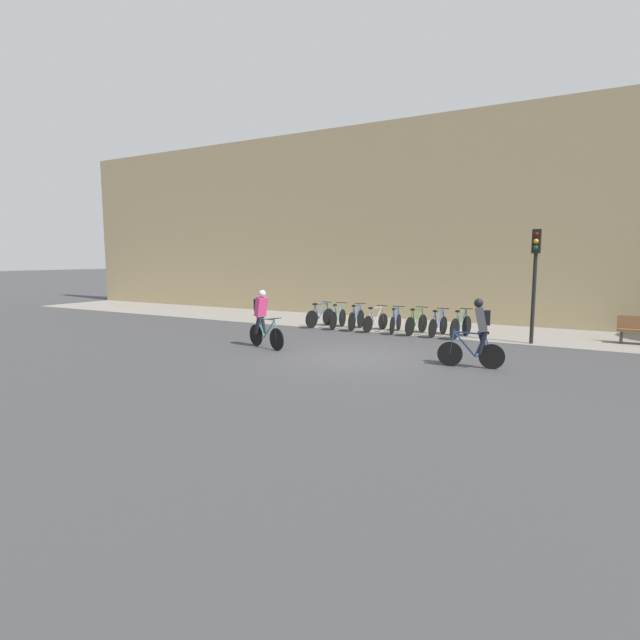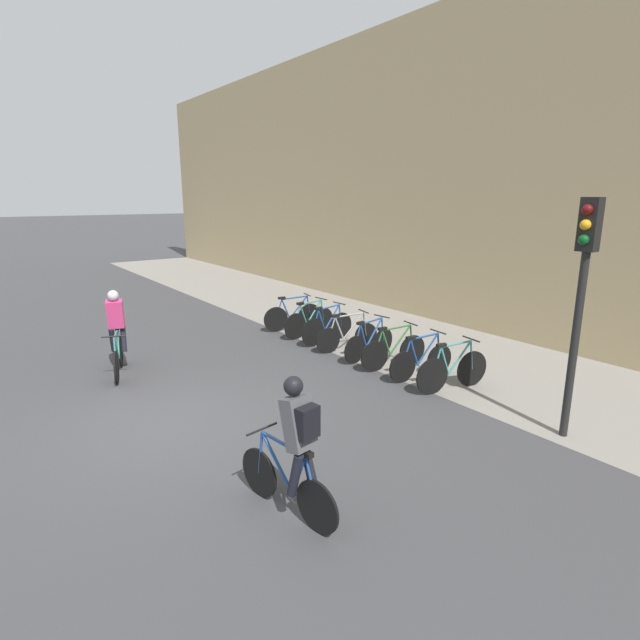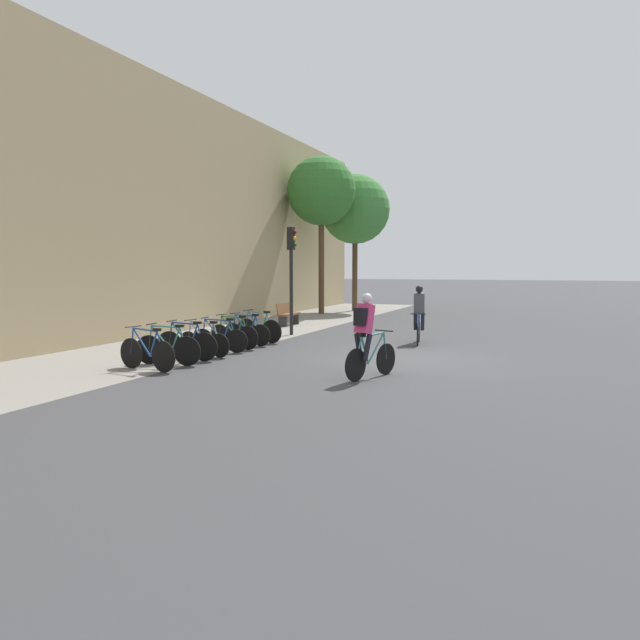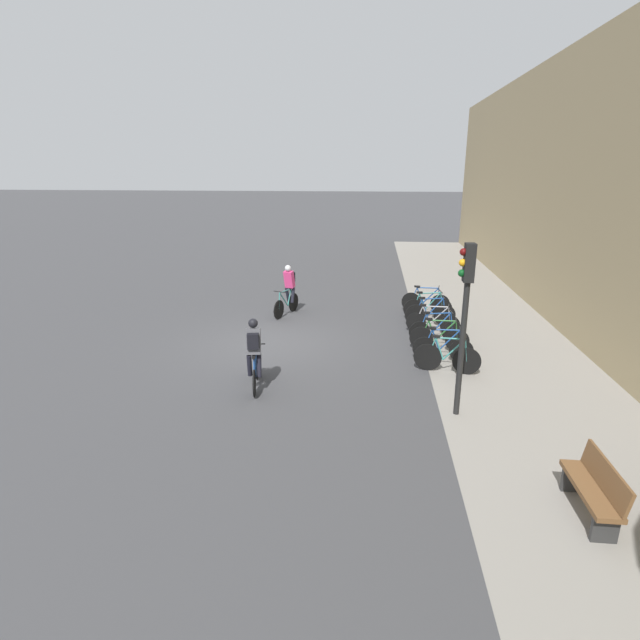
% 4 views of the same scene
% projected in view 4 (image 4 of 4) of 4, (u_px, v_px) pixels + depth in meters
% --- Properties ---
extents(ground, '(200.00, 200.00, 0.00)m').
position_uv_depth(ground, '(271.00, 343.00, 14.97)').
color(ground, '#3D3D3F').
extents(kerb_strip, '(44.00, 4.50, 0.01)m').
position_uv_depth(kerb_strip, '(502.00, 351.00, 14.30)').
color(kerb_strip, gray).
rests_on(kerb_strip, ground).
extents(building_facade, '(44.00, 0.60, 8.76)m').
position_uv_depth(building_facade, '(623.00, 195.00, 12.77)').
color(building_facade, tan).
rests_on(building_facade, ground).
extents(cyclist_pink, '(1.67, 0.68, 1.78)m').
position_uv_depth(cyclist_pink, '(288.00, 288.00, 17.68)').
color(cyclist_pink, black).
rests_on(cyclist_pink, ground).
extents(cyclist_grey, '(1.63, 0.53, 1.76)m').
position_uv_depth(cyclist_grey, '(254.00, 352.00, 11.55)').
color(cyclist_grey, black).
rests_on(cyclist_grey, ground).
extents(parked_bike_0, '(0.50, 1.70, 0.98)m').
position_uv_depth(parked_bike_0, '(425.00, 301.00, 18.03)').
color(parked_bike_0, black).
rests_on(parked_bike_0, ground).
extents(parked_bike_1, '(0.46, 1.69, 0.98)m').
position_uv_depth(parked_bike_1, '(428.00, 307.00, 17.27)').
color(parked_bike_1, black).
rests_on(parked_bike_1, ground).
extents(parked_bike_2, '(0.46, 1.67, 0.99)m').
position_uv_depth(parked_bike_2, '(430.00, 314.00, 16.51)').
color(parked_bike_2, black).
rests_on(parked_bike_2, ground).
extents(parked_bike_3, '(0.47, 1.66, 0.95)m').
position_uv_depth(parked_bike_3, '(433.00, 321.00, 15.76)').
color(parked_bike_3, black).
rests_on(parked_bike_3, ground).
extents(parked_bike_4, '(0.46, 1.62, 0.95)m').
position_uv_depth(parked_bike_4, '(436.00, 329.00, 15.00)').
color(parked_bike_4, black).
rests_on(parked_bike_4, ground).
extents(parked_bike_5, '(0.46, 1.67, 0.97)m').
position_uv_depth(parked_bike_5, '(439.00, 337.00, 14.23)').
color(parked_bike_5, black).
rests_on(parked_bike_5, ground).
extents(parked_bike_6, '(0.46, 1.62, 0.96)m').
position_uv_depth(parked_bike_6, '(443.00, 347.00, 13.48)').
color(parked_bike_6, black).
rests_on(parked_bike_6, ground).
extents(parked_bike_7, '(0.47, 1.66, 0.99)m').
position_uv_depth(parked_bike_7, '(447.00, 357.00, 12.71)').
color(parked_bike_7, black).
rests_on(parked_bike_7, ground).
extents(traffic_light_pole, '(0.26, 0.30, 3.65)m').
position_uv_depth(traffic_light_pole, '(465.00, 300.00, 9.93)').
color(traffic_light_pole, black).
rests_on(traffic_light_pole, ground).
extents(bench, '(1.44, 0.44, 0.89)m').
position_uv_depth(bench, '(594.00, 489.00, 7.43)').
color(bench, brown).
rests_on(bench, ground).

